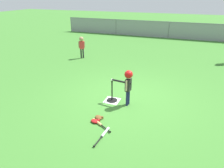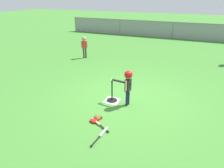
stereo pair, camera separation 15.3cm
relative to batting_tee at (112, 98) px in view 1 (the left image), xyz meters
name	(u,v)px [view 1 (the left image)]	position (x,y,z in m)	size (l,w,h in m)	color
ground_plane	(127,97)	(0.37, 0.36, -0.10)	(60.00, 60.00, 0.00)	#3D7A2D
home_plate	(112,100)	(0.00, 0.00, -0.10)	(0.44, 0.44, 0.01)	white
batting_tee	(112,98)	(0.00, 0.00, 0.00)	(0.32, 0.32, 0.64)	black
baseball_on_tee	(112,80)	(0.00, 0.00, 0.58)	(0.07, 0.07, 0.07)	white
batter_child	(128,81)	(0.50, -0.07, 0.66)	(0.63, 0.30, 1.06)	#191E4C
fielder_deep_right	(82,44)	(-2.99, 3.65, 0.58)	(0.26, 0.23, 1.06)	#262626
spare_bat_silver	(104,134)	(0.42, -1.62, -0.07)	(0.10, 0.73, 0.06)	silver
spare_bat_wood	(99,123)	(0.15, -1.28, -0.07)	(0.62, 0.39, 0.06)	#DBB266
glove_by_plate	(95,121)	(0.01, -1.23, -0.06)	(0.26, 0.21, 0.07)	#B21919
glove_near_bats	(99,117)	(0.03, -1.04, -0.06)	(0.27, 0.25, 0.07)	brown
outfield_fence	(169,29)	(0.37, 10.32, 0.52)	(16.06, 0.06, 1.15)	slate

